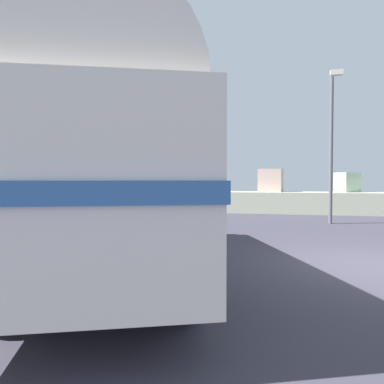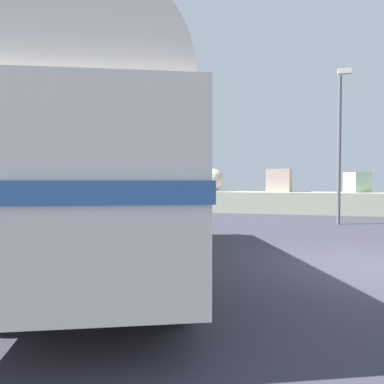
# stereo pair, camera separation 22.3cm
# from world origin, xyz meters

# --- Properties ---
(ground) EXTENTS (32.00, 26.00, 0.02)m
(ground) POSITION_xyz_m (0.00, 0.00, 0.01)
(ground) COLOR #35333E
(breakwater) EXTENTS (31.36, 2.26, 2.45)m
(breakwater) POSITION_xyz_m (-0.20, 11.82, 0.74)
(breakwater) COLOR #B0B398
(breakwater) RESTS_ON ground
(vintage_coach) EXTENTS (5.43, 8.85, 3.70)m
(vintage_coach) POSITION_xyz_m (-5.05, -1.42, 2.05)
(vintage_coach) COLOR black
(vintage_coach) RESTS_ON ground
(lamp_post) EXTENTS (0.44, 1.02, 5.72)m
(lamp_post) POSITION_xyz_m (0.08, 7.22, 3.26)
(lamp_post) COLOR #5B5B60
(lamp_post) RESTS_ON ground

